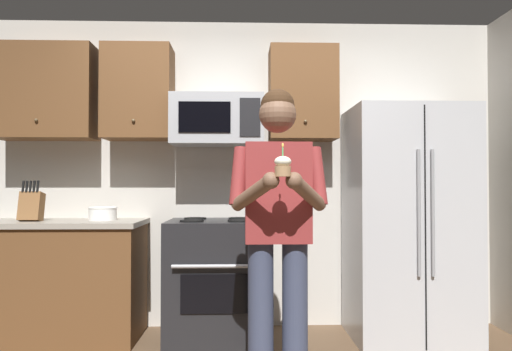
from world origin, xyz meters
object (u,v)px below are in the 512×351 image
person (278,219)px  cupcake (283,166)px  knife_block (31,206)px  oven_range (217,279)px  refrigerator (408,223)px  bowl_large_white (103,213)px  microwave (218,121)px

person → cupcake: size_ratio=10.13×
person → knife_block: bearing=152.4°
person → oven_range: bearing=112.4°
oven_range → person: bearing=-67.6°
knife_block → cupcake: (1.82, -1.28, 0.26)m
refrigerator → bowl_large_white: bearing=177.8°
microwave → person: size_ratio=0.42×
refrigerator → bowl_large_white: (-2.40, 0.09, 0.07)m
refrigerator → knife_block: bearing=179.8°
oven_range → cupcake: bearing=-72.9°
microwave → knife_block: 1.58m
knife_block → bowl_large_white: (0.52, 0.08, -0.06)m
cupcake → microwave: bearing=105.8°
oven_range → cupcake: size_ratio=5.36×
cupcake → refrigerator: bearing=49.3°
bowl_large_white → refrigerator: bearing=-2.2°
cupcake → person: bearing=90.0°
refrigerator → oven_range: bearing=178.5°
oven_range → person: size_ratio=0.53×
oven_range → knife_block: size_ratio=2.91×
refrigerator → knife_block: 2.92m
bowl_large_white → cupcake: 1.92m
microwave → knife_block: size_ratio=2.31×
microwave → refrigerator: 1.72m
oven_range → microwave: bearing=90.0°
microwave → cupcake: 1.55m
knife_block → person: 2.06m
oven_range → knife_block: (-1.42, -0.03, 0.57)m
person → refrigerator: bearing=40.8°
bowl_large_white → cupcake: bearing=-46.3°
person → microwave: bearing=110.1°
knife_block → oven_range: bearing=1.2°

